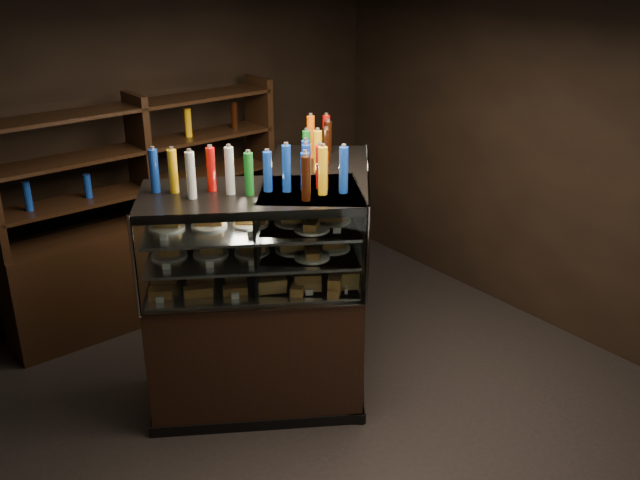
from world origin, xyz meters
The scene contains 7 objects.
ground centered at (0.00, 0.00, 0.00)m, with size 5.00×5.00×0.00m, color black.
room_shell centered at (0.00, 0.00, 1.94)m, with size 5.02×5.02×3.01m.
display_case centered at (0.12, 0.37, 0.54)m, with size 2.23×1.63×1.63m.
food_display centered at (0.13, 0.37, 1.24)m, with size 1.78×1.14×0.49m.
bottles_top centered at (0.12, 0.38, 1.76)m, with size 1.60×1.00×0.30m.
potted_conifer centered at (0.44, 1.18, 0.39)m, with size 0.32×0.32×0.69m.
back_shelving centered at (-0.21, 2.05, 0.60)m, with size 2.53×0.54×2.00m.
Camera 1 is at (-2.47, -3.49, 3.14)m, focal length 40.00 mm.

